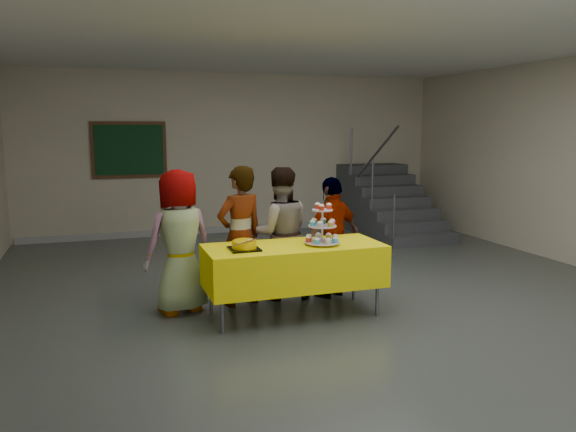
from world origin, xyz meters
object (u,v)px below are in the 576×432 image
(bear_cake, at_px, (244,244))
(schoolchild_b, at_px, (240,236))
(bake_table, at_px, (294,265))
(noticeboard, at_px, (129,150))
(cupcake_stand, at_px, (322,229))
(schoolchild_a, at_px, (179,242))
(schoolchild_d, at_px, (333,237))
(staircase, at_px, (385,206))
(schoolchild_c, at_px, (280,233))

(bear_cake, relative_size, schoolchild_b, 0.23)
(bake_table, relative_size, noticeboard, 1.45)
(cupcake_stand, distance_m, noticeboard, 5.34)
(schoolchild_b, relative_size, noticeboard, 1.22)
(cupcake_stand, xyz_separation_m, schoolchild_b, (-0.73, 0.63, -0.14))
(cupcake_stand, xyz_separation_m, schoolchild_a, (-1.42, 0.59, -0.15))
(schoolchild_d, bearing_deg, schoolchild_a, -24.46)
(staircase, bearing_deg, cupcake_stand, -125.62)
(schoolchild_b, bearing_deg, bear_cake, 61.07)
(schoolchild_a, bearing_deg, schoolchild_c, 168.32)
(schoolchild_c, bearing_deg, cupcake_stand, 114.22)
(schoolchild_a, relative_size, schoolchild_b, 0.99)
(schoolchild_a, relative_size, schoolchild_c, 1.01)
(schoolchild_a, bearing_deg, bear_cake, 116.10)
(cupcake_stand, distance_m, schoolchild_a, 1.54)
(schoolchild_b, xyz_separation_m, schoolchild_c, (0.50, 0.11, -0.02))
(schoolchild_d, bearing_deg, schoolchild_c, -37.96)
(cupcake_stand, relative_size, schoolchild_d, 0.31)
(bake_table, distance_m, noticeboard, 5.25)
(bear_cake, bearing_deg, noticeboard, 99.38)
(bake_table, height_order, schoolchild_c, schoolchild_c)
(schoolchild_a, distance_m, staircase, 5.71)
(schoolchild_a, xyz_separation_m, schoolchild_d, (1.79, 0.01, -0.07))
(schoolchild_c, bearing_deg, staircase, -126.36)
(bear_cake, relative_size, schoolchild_c, 0.23)
(bear_cake, bearing_deg, schoolchild_c, 49.84)
(cupcake_stand, relative_size, schoolchild_c, 0.29)
(schoolchild_b, height_order, noticeboard, noticeboard)
(schoolchild_a, distance_m, schoolchild_d, 1.79)
(schoolchild_c, height_order, schoolchild_d, schoolchild_c)
(cupcake_stand, bearing_deg, schoolchild_d, 57.70)
(schoolchild_d, distance_m, noticeboard, 4.96)
(cupcake_stand, relative_size, schoolchild_a, 0.28)
(bake_table, xyz_separation_m, schoolchild_a, (-1.13, 0.52, 0.22))
(schoolchild_b, distance_m, schoolchild_d, 1.11)
(schoolchild_b, relative_size, schoolchild_c, 1.02)
(schoolchild_c, distance_m, noticeboard, 4.60)
(bear_cake, xyz_separation_m, schoolchild_d, (1.22, 0.58, -0.11))
(bake_table, bearing_deg, noticeboard, 105.58)
(schoolchild_c, bearing_deg, bear_cake, 56.64)
(schoolchild_a, height_order, schoolchild_b, schoolchild_b)
(bear_cake, distance_m, schoolchild_d, 1.36)
(cupcake_stand, bearing_deg, schoolchild_b, 139.30)
(cupcake_stand, height_order, bear_cake, cupcake_stand)
(bear_cake, relative_size, schoolchild_a, 0.23)
(bear_cake, distance_m, schoolchild_a, 0.81)
(cupcake_stand, xyz_separation_m, bear_cake, (-0.84, 0.02, -0.11))
(bear_cake, distance_m, staircase, 5.69)
(staircase, relative_size, noticeboard, 1.85)
(schoolchild_b, distance_m, schoolchild_c, 0.51)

